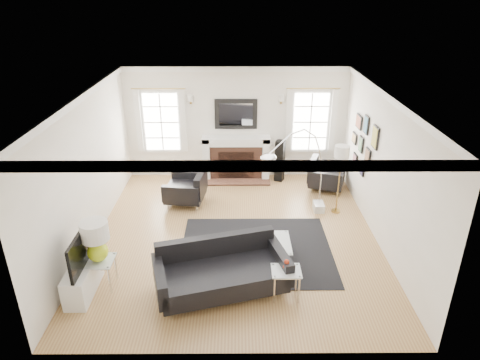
{
  "coord_description": "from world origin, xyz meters",
  "views": [
    {
      "loc": [
        0.04,
        -7.29,
        4.55
      ],
      "look_at": [
        0.08,
        0.3,
        1.08
      ],
      "focal_mm": 32.0,
      "sensor_mm": 36.0,
      "label": 1
    }
  ],
  "objects_px": {
    "armchair_left": "(188,189)",
    "armchair_right": "(324,176)",
    "gourd_lamp": "(96,239)",
    "coffee_table": "(268,244)",
    "sofa": "(221,271)",
    "arc_floor_lamp": "(297,173)",
    "fireplace": "(236,158)"
  },
  "relations": [
    {
      "from": "armchair_left",
      "to": "sofa",
      "type": "bearing_deg",
      "value": -74.5
    },
    {
      "from": "armchair_left",
      "to": "arc_floor_lamp",
      "type": "relative_size",
      "value": 0.5
    },
    {
      "from": "armchair_left",
      "to": "arc_floor_lamp",
      "type": "xyz_separation_m",
      "value": [
        2.3,
        -0.88,
        0.78
      ]
    },
    {
      "from": "sofa",
      "to": "gourd_lamp",
      "type": "relative_size",
      "value": 3.23
    },
    {
      "from": "fireplace",
      "to": "coffee_table",
      "type": "relative_size",
      "value": 2.13
    },
    {
      "from": "fireplace",
      "to": "coffee_table",
      "type": "height_order",
      "value": "fireplace"
    },
    {
      "from": "arc_floor_lamp",
      "to": "gourd_lamp",
      "type": "bearing_deg",
      "value": -148.85
    },
    {
      "from": "sofa",
      "to": "armchair_right",
      "type": "height_order",
      "value": "sofa"
    },
    {
      "from": "armchair_left",
      "to": "coffee_table",
      "type": "bearing_deg",
      "value": -52.76
    },
    {
      "from": "armchair_right",
      "to": "armchair_left",
      "type": "bearing_deg",
      "value": -166.71
    },
    {
      "from": "sofa",
      "to": "gourd_lamp",
      "type": "bearing_deg",
      "value": 176.68
    },
    {
      "from": "armchair_left",
      "to": "arc_floor_lamp",
      "type": "height_order",
      "value": "arc_floor_lamp"
    },
    {
      "from": "fireplace",
      "to": "sofa",
      "type": "distance_m",
      "value": 4.46
    },
    {
      "from": "coffee_table",
      "to": "gourd_lamp",
      "type": "xyz_separation_m",
      "value": [
        -2.78,
        -0.75,
        0.59
      ]
    },
    {
      "from": "gourd_lamp",
      "to": "sofa",
      "type": "bearing_deg",
      "value": -3.32
    },
    {
      "from": "fireplace",
      "to": "gourd_lamp",
      "type": "height_order",
      "value": "gourd_lamp"
    },
    {
      "from": "armchair_right",
      "to": "coffee_table",
      "type": "distance_m",
      "value": 3.34
    },
    {
      "from": "coffee_table",
      "to": "arc_floor_lamp",
      "type": "bearing_deg",
      "value": 64.34
    },
    {
      "from": "armchair_right",
      "to": "arc_floor_lamp",
      "type": "bearing_deg",
      "value": -119.45
    },
    {
      "from": "fireplace",
      "to": "armchair_right",
      "type": "distance_m",
      "value": 2.24
    },
    {
      "from": "armchair_left",
      "to": "gourd_lamp",
      "type": "height_order",
      "value": "gourd_lamp"
    },
    {
      "from": "armchair_left",
      "to": "armchair_right",
      "type": "height_order",
      "value": "armchair_left"
    },
    {
      "from": "sofa",
      "to": "armchair_right",
      "type": "relative_size",
      "value": 2.06
    },
    {
      "from": "fireplace",
      "to": "arc_floor_lamp",
      "type": "height_order",
      "value": "arc_floor_lamp"
    },
    {
      "from": "sofa",
      "to": "gourd_lamp",
      "type": "height_order",
      "value": "gourd_lamp"
    },
    {
      "from": "armchair_left",
      "to": "gourd_lamp",
      "type": "distance_m",
      "value": 3.2
    },
    {
      "from": "armchair_right",
      "to": "coffee_table",
      "type": "bearing_deg",
      "value": -117.8
    },
    {
      "from": "sofa",
      "to": "coffee_table",
      "type": "distance_m",
      "value": 1.19
    },
    {
      "from": "sofa",
      "to": "armchair_left",
      "type": "bearing_deg",
      "value": 105.5
    },
    {
      "from": "fireplace",
      "to": "arc_floor_lamp",
      "type": "distance_m",
      "value": 2.65
    },
    {
      "from": "armchair_right",
      "to": "arc_floor_lamp",
      "type": "distance_m",
      "value": 2.04
    },
    {
      "from": "coffee_table",
      "to": "gourd_lamp",
      "type": "relative_size",
      "value": 1.13
    }
  ]
}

